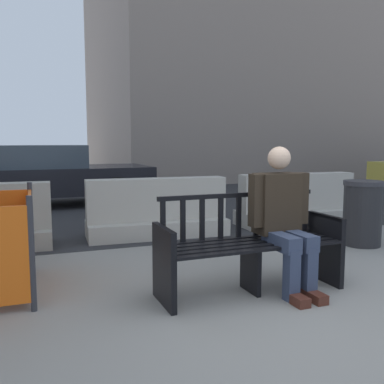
{
  "coord_description": "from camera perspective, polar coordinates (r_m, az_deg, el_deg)",
  "views": [
    {
      "loc": [
        -1.89,
        -2.63,
        1.36
      ],
      "look_at": [
        -0.07,
        2.19,
        0.75
      ],
      "focal_mm": 40.0,
      "sensor_mm": 36.0,
      "label": 1
    }
  ],
  "objects": [
    {
      "name": "seated_person",
      "position": [
        3.99,
        12.0,
        -3.07
      ],
      "size": [
        0.58,
        0.73,
        1.31
      ],
      "color": "#2D2319",
      "rests_on": "ground"
    },
    {
      "name": "jersey_barrier_right",
      "position": [
        7.28,
        13.79,
        -1.52
      ],
      "size": [
        2.02,
        0.74,
        0.84
      ],
      "color": "#ADA89E",
      "rests_on": "ground"
    },
    {
      "name": "ground_plane",
      "position": [
        3.51,
        14.4,
        -16.22
      ],
      "size": [
        200.0,
        200.0,
        0.0
      ],
      "primitive_type": "plane",
      "color": "gray"
    },
    {
      "name": "car_sedan_mid",
      "position": [
        9.6,
        -19.35,
        2.09
      ],
      "size": [
        4.52,
        2.04,
        1.29
      ],
      "color": "black",
      "rests_on": "ground"
    },
    {
      "name": "street_asphalt",
      "position": [
        11.57,
        -11.11,
        -0.14
      ],
      "size": [
        120.0,
        12.0,
        0.01
      ],
      "primitive_type": "cube",
      "color": "#28282B",
      "rests_on": "ground"
    },
    {
      "name": "jersey_barrier_centre",
      "position": [
        6.18,
        -4.64,
        -2.78
      ],
      "size": [
        2.03,
        0.77,
        0.84
      ],
      "color": "#ADA89E",
      "rests_on": "ground"
    },
    {
      "name": "trash_bin",
      "position": [
        6.05,
        21.77,
        -2.6
      ],
      "size": [
        0.51,
        0.51,
        0.85
      ],
      "color": "#232326",
      "rests_on": "ground"
    },
    {
      "name": "street_bench",
      "position": [
        3.94,
        7.65,
        -7.48
      ],
      "size": [
        1.7,
        0.56,
        0.88
      ],
      "color": "black",
      "rests_on": "ground"
    }
  ]
}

